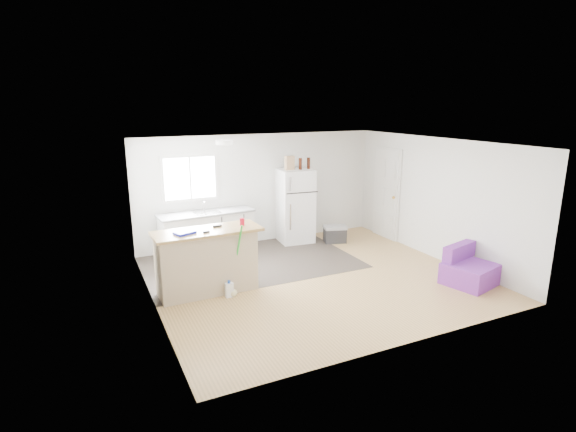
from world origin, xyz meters
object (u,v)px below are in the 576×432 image
object	(u,v)px
cardboard_box	(290,163)
bottle_right	(309,163)
cleaner_jug	(229,290)
red_cup	(242,222)
peninsula	(207,261)
cooler	(335,234)
purple_seat	(468,270)
blue_tray	(185,233)
refrigerator	(295,206)
kitchen_cabinets	(207,232)
mop	(234,282)
bottle_left	(300,164)

from	to	relation	value
cardboard_box	bottle_right	size ratio (longest dim) A/B	1.20
cleaner_jug	red_cup	world-z (taller)	red_cup
red_cup	bottle_right	world-z (taller)	bottle_right
peninsula	cooler	distance (m)	3.64
purple_seat	blue_tray	xyz separation A→B (m)	(-4.52, 1.51, 0.85)
cooler	red_cup	size ratio (longest dim) A/B	4.74
cooler	peninsula	bearing A→B (deg)	-139.77
refrigerator	blue_tray	bearing A→B (deg)	-140.65
peninsula	purple_seat	distance (m)	4.47
refrigerator	blue_tray	size ratio (longest dim) A/B	5.45
blue_tray	cardboard_box	size ratio (longest dim) A/B	1.00
red_cup	kitchen_cabinets	bearing A→B (deg)	92.69
blue_tray	cardboard_box	world-z (taller)	cardboard_box
peninsula	refrigerator	world-z (taller)	refrigerator
cooler	refrigerator	bearing A→B (deg)	165.75
refrigerator	bottle_right	distance (m)	0.99
cardboard_box	cooler	bearing A→B (deg)	-25.61
kitchen_cabinets	purple_seat	size ratio (longest dim) A/B	2.11
cooler	mop	bearing A→B (deg)	-132.57
cardboard_box	bottle_left	world-z (taller)	cardboard_box
blue_tray	bottle_left	distance (m)	3.62
purple_seat	red_cup	distance (m)	3.98
cleaner_jug	bottle_right	size ratio (longest dim) A/B	1.13
red_cup	blue_tray	distance (m)	0.98
cleaner_jug	blue_tray	distance (m)	1.17
cardboard_box	bottle_left	distance (m)	0.25
peninsula	kitchen_cabinets	bearing A→B (deg)	72.92
refrigerator	mop	xyz separation A→B (m)	(-2.20, -2.22, -0.59)
cleaner_jug	bottle_right	distance (m)	3.78
purple_seat	red_cup	world-z (taller)	red_cup
kitchen_cabinets	cleaner_jug	world-z (taller)	kitchen_cabinets
purple_seat	kitchen_cabinets	bearing A→B (deg)	121.34
mop	bottle_right	world-z (taller)	bottle_right
mop	peninsula	bearing A→B (deg)	111.25
cooler	bottle_left	world-z (taller)	bottle_left
kitchen_cabinets	red_cup	size ratio (longest dim) A/B	16.62
cooler	mop	xyz separation A→B (m)	(-2.97, -1.77, 0.04)
peninsula	refrigerator	bearing A→B (deg)	35.09
red_cup	cardboard_box	xyz separation A→B (m)	(1.77, 1.87, 0.66)
cardboard_box	cleaner_jug	bearing A→B (deg)	-133.84
cooler	purple_seat	world-z (taller)	purple_seat
refrigerator	red_cup	world-z (taller)	refrigerator
refrigerator	mop	distance (m)	3.18
kitchen_cabinets	refrigerator	size ratio (longest dim) A/B	1.22
peninsula	refrigerator	distance (m)	3.20
red_cup	cardboard_box	world-z (taller)	cardboard_box
kitchen_cabinets	mop	bearing A→B (deg)	-98.95
peninsula	mop	bearing A→B (deg)	-43.91
cleaner_jug	cardboard_box	bearing A→B (deg)	46.66
cleaner_jug	blue_tray	world-z (taller)	blue_tray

